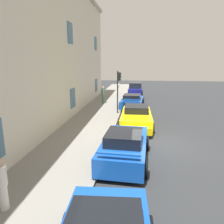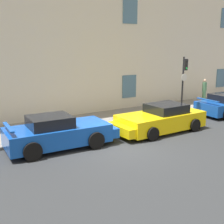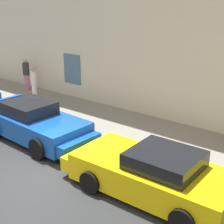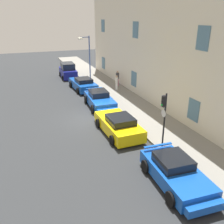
{
  "view_description": "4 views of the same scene",
  "coord_description": "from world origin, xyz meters",
  "px_view_note": "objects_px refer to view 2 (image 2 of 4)",
  "views": [
    {
      "loc": [
        -11.35,
        0.96,
        4.37
      ],
      "look_at": [
        -0.9,
        2.26,
        1.9
      ],
      "focal_mm": 34.55,
      "sensor_mm": 36.0,
      "label": 1
    },
    {
      "loc": [
        -6.87,
        -10.01,
        4.36
      ],
      "look_at": [
        0.83,
        2.08,
        1.08
      ],
      "focal_mm": 47.65,
      "sensor_mm": 36.0,
      "label": 2
    },
    {
      "loc": [
        7.34,
        -6.14,
        5.38
      ],
      "look_at": [
        1.28,
        1.63,
        1.85
      ],
      "focal_mm": 54.78,
      "sensor_mm": 36.0,
      "label": 3
    },
    {
      "loc": [
        17.41,
        -4.95,
        7.78
      ],
      "look_at": [
        1.8,
        1.11,
        1.08
      ],
      "focal_mm": 39.28,
      "sensor_mm": 36.0,
      "label": 4
    }
  ],
  "objects_px": {
    "sportscar_yellow_flank": "(61,133)",
    "pedestrian_bystander": "(204,90)",
    "traffic_light": "(184,76)",
    "sportscar_white_middle": "(158,120)"
  },
  "relations": [
    {
      "from": "sportscar_yellow_flank",
      "to": "pedestrian_bystander",
      "type": "height_order",
      "value": "pedestrian_bystander"
    },
    {
      "from": "traffic_light",
      "to": "pedestrian_bystander",
      "type": "distance_m",
      "value": 4.94
    },
    {
      "from": "sportscar_yellow_flank",
      "to": "pedestrian_bystander",
      "type": "distance_m",
      "value": 13.02
    },
    {
      "from": "traffic_light",
      "to": "pedestrian_bystander",
      "type": "xyz_separation_m",
      "value": [
        4.26,
        2.0,
        -1.49
      ]
    },
    {
      "from": "sportscar_yellow_flank",
      "to": "traffic_light",
      "type": "height_order",
      "value": "traffic_light"
    },
    {
      "from": "sportscar_white_middle",
      "to": "pedestrian_bystander",
      "type": "xyz_separation_m",
      "value": [
        7.53,
        3.54,
        0.43
      ]
    },
    {
      "from": "sportscar_yellow_flank",
      "to": "traffic_light",
      "type": "relative_size",
      "value": 1.38
    },
    {
      "from": "sportscar_yellow_flank",
      "to": "traffic_light",
      "type": "bearing_deg",
      "value": 7.49
    },
    {
      "from": "sportscar_yellow_flank",
      "to": "sportscar_white_middle",
      "type": "relative_size",
      "value": 0.97
    },
    {
      "from": "sportscar_yellow_flank",
      "to": "traffic_light",
      "type": "distance_m",
      "value": 8.65
    }
  ]
}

